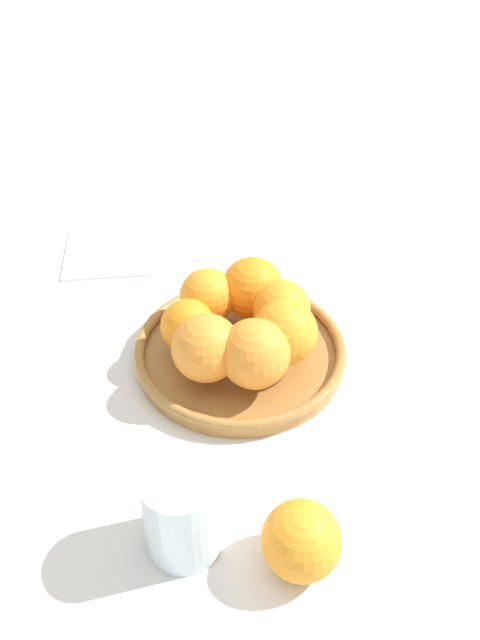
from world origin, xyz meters
name	(u,v)px	position (x,y,z in m)	size (l,w,h in m)	color
ground_plane	(240,359)	(0.00, 0.00, 0.00)	(4.00, 4.00, 0.00)	silver
fruit_bowl	(240,351)	(0.00, 0.00, 0.01)	(0.27, 0.27, 0.03)	#A57238
orange_pile	(242,322)	(0.00, 0.00, 0.07)	(0.20, 0.19, 0.08)	orange
stray_orange	(301,540)	(0.27, 0.07, 0.04)	(0.07, 0.07, 0.07)	orange
drinking_glass	(182,512)	(0.26, -0.04, 0.05)	(0.07, 0.07, 0.10)	silver
napkin_folded	(108,252)	(-0.23, -0.22, 0.00)	(0.13, 0.13, 0.01)	white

